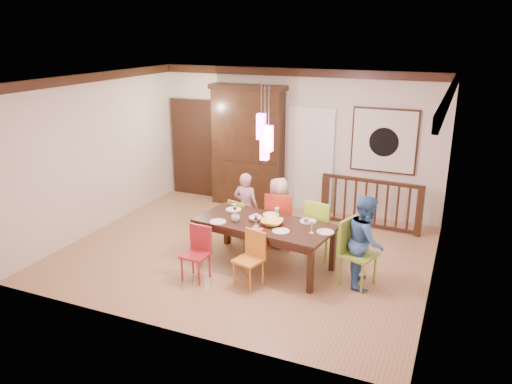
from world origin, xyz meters
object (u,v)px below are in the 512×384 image
at_px(chair_end_right, 359,249).
at_px(balustrade, 371,203).
at_px(person_end_right, 366,241).
at_px(chair_far_left, 242,218).
at_px(person_far_left, 246,207).
at_px(china_hutch, 248,146).
at_px(dining_table, 264,227).
at_px(person_far_mid, 279,213).

distance_m(chair_end_right, balustrade, 2.36).
xyz_separation_m(balustrade, person_end_right, (0.35, -2.27, 0.19)).
relative_size(chair_far_left, person_end_right, 0.60).
distance_m(person_far_left, person_end_right, 2.42).
bearing_deg(balustrade, person_far_left, -139.70).
bearing_deg(chair_end_right, balustrade, 25.26).
height_order(chair_far_left, person_far_left, person_far_left).
distance_m(china_hutch, balustrade, 2.83).
bearing_deg(chair_far_left, person_end_right, 179.76).
bearing_deg(chair_end_right, dining_table, 107.17).
bearing_deg(chair_far_left, person_far_mid, -151.13).
bearing_deg(person_far_left, china_hutch, -67.75).
relative_size(dining_table, person_far_mid, 1.83).
bearing_deg(person_far_mid, china_hutch, -26.81).
bearing_deg(chair_far_left, china_hutch, -53.42).
relative_size(chair_end_right, person_far_mid, 0.81).
distance_m(chair_far_left, china_hutch, 2.27).
distance_m(balustrade, person_far_mid, 1.98).
xyz_separation_m(china_hutch, balustrade, (2.70, -0.35, -0.78)).
xyz_separation_m(balustrade, person_far_left, (-1.94, -1.46, 0.13)).
height_order(chair_far_left, chair_end_right, chair_end_right).
bearing_deg(person_far_left, person_far_mid, 177.21).
bearing_deg(dining_table, person_end_right, 9.20).
bearing_deg(balustrade, china_hutch, 175.97).
height_order(dining_table, person_far_mid, person_far_mid).
xyz_separation_m(dining_table, chair_end_right, (1.51, -0.04, -0.09)).
height_order(person_far_left, person_far_mid, person_far_left).
xyz_separation_m(balustrade, person_far_mid, (-1.31, -1.48, 0.12)).
bearing_deg(chair_far_left, dining_table, 150.92).
distance_m(dining_table, chair_end_right, 1.51).
height_order(chair_far_left, china_hutch, china_hutch).
bearing_deg(balustrade, person_end_right, -77.98).
xyz_separation_m(dining_table, balustrade, (1.24, 2.31, -0.17)).
bearing_deg(person_end_right, person_far_left, 59.08).
height_order(chair_end_right, person_far_mid, person_far_mid).
xyz_separation_m(person_far_left, person_far_mid, (0.63, -0.02, -0.01)).
height_order(china_hutch, person_far_left, china_hutch).
bearing_deg(person_far_left, person_end_right, 160.02).
xyz_separation_m(person_far_mid, person_end_right, (1.65, -0.78, 0.07)).
distance_m(dining_table, person_end_right, 1.58).
bearing_deg(person_far_mid, dining_table, 120.80).
relative_size(chair_end_right, person_far_left, 0.80).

